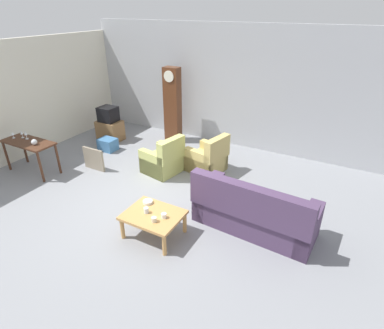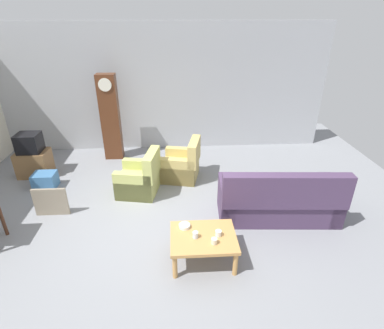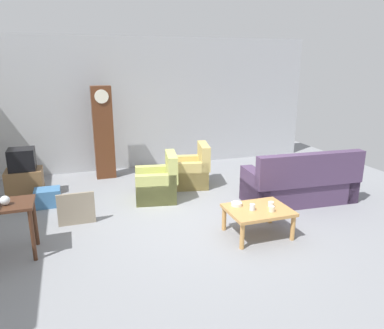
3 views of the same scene
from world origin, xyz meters
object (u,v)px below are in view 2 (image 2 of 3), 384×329
at_px(framed_picture_leaning, 51,202).
at_px(storage_box_blue, 45,180).
at_px(armchair_olive_far, 182,166).
at_px(tv_crt, 29,143).
at_px(cup_white_porcelain, 218,233).
at_px(armchair_olive_near, 140,179).
at_px(cup_cream_tall, 214,241).
at_px(tv_stand_cabinet, 34,163).
at_px(couch_floral, 279,201).
at_px(grandfather_clock, 110,118).
at_px(cup_blue_rimmed, 195,235).
at_px(coffee_table_wood, 203,239).
at_px(bowl_white_stacked, 185,226).

xyz_separation_m(framed_picture_leaning, storage_box_blue, (-0.49, 1.02, -0.11)).
xyz_separation_m(armchair_olive_far, framed_picture_leaning, (-2.43, -1.25, -0.03)).
xyz_separation_m(tv_crt, cup_white_porcelain, (3.80, -2.92, -0.31)).
bearing_deg(armchair_olive_near, cup_cream_tall, -59.98).
xyz_separation_m(armchair_olive_near, tv_stand_cabinet, (-2.47, 0.93, -0.02)).
bearing_deg(armchair_olive_far, cup_cream_tall, -82.42).
bearing_deg(cup_cream_tall, couch_floral, 40.80).
height_order(grandfather_clock, cup_cream_tall, grandfather_clock).
bearing_deg(cup_white_porcelain, cup_cream_tall, -116.70).
relative_size(tv_crt, framed_picture_leaning, 0.80).
bearing_deg(cup_blue_rimmed, armchair_olive_near, 116.17).
distance_m(tv_stand_cabinet, framed_picture_leaning, 1.86).
height_order(coffee_table_wood, cup_blue_rimmed, cup_blue_rimmed).
height_order(coffee_table_wood, framed_picture_leaning, framed_picture_leaning).
xyz_separation_m(armchair_olive_far, cup_cream_tall, (0.36, -2.72, 0.18)).
height_order(couch_floral, cup_white_porcelain, couch_floral).
bearing_deg(bowl_white_stacked, coffee_table_wood, -39.21).
bearing_deg(armchair_olive_near, cup_white_porcelain, -56.28).
bearing_deg(armchair_olive_near, framed_picture_leaning, -156.29).
distance_m(storage_box_blue, bowl_white_stacked, 3.58).
relative_size(tv_stand_cabinet, cup_cream_tall, 7.74).
bearing_deg(cup_cream_tall, tv_stand_cabinet, 140.32).
relative_size(couch_floral, storage_box_blue, 4.69).
bearing_deg(storage_box_blue, coffee_table_wood, -36.37).
height_order(grandfather_clock, cup_blue_rimmed, grandfather_clock).
relative_size(armchair_olive_near, storage_box_blue, 2.00).
height_order(storage_box_blue, bowl_white_stacked, bowl_white_stacked).
xyz_separation_m(armchair_olive_far, coffee_table_wood, (0.23, -2.56, 0.07)).
height_order(framed_picture_leaning, cup_white_porcelain, framed_picture_leaning).
relative_size(armchair_olive_far, cup_cream_tall, 10.62).
relative_size(framed_picture_leaning, storage_box_blue, 1.31).
bearing_deg(grandfather_clock, armchair_olive_near, -65.14).
bearing_deg(couch_floral, storage_box_blue, 163.51).
relative_size(grandfather_clock, tv_crt, 4.38).
height_order(tv_stand_cabinet, cup_white_porcelain, tv_stand_cabinet).
xyz_separation_m(cup_cream_tall, bowl_white_stacked, (-0.40, 0.38, -0.02)).
bearing_deg(couch_floral, armchair_olive_far, 136.25).
distance_m(couch_floral, cup_blue_rimmed, 1.85).
distance_m(tv_stand_cabinet, cup_cream_tall, 4.83).
bearing_deg(couch_floral, grandfather_clock, 140.27).
distance_m(coffee_table_wood, storage_box_blue, 3.92).
relative_size(couch_floral, coffee_table_wood, 2.24).
distance_m(tv_crt, cup_blue_rimmed, 4.55).
xyz_separation_m(armchair_olive_near, framed_picture_leaning, (-1.55, -0.68, -0.03)).
xyz_separation_m(armchair_olive_near, cup_white_porcelain, (1.33, -1.99, 0.18)).
bearing_deg(coffee_table_wood, storage_box_blue, 143.63).
height_order(armchair_olive_near, storage_box_blue, armchair_olive_near).
relative_size(armchair_olive_near, cup_blue_rimmed, 9.33).
distance_m(couch_floral, tv_stand_cabinet, 5.39).
relative_size(armchair_olive_far, bowl_white_stacked, 5.43).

